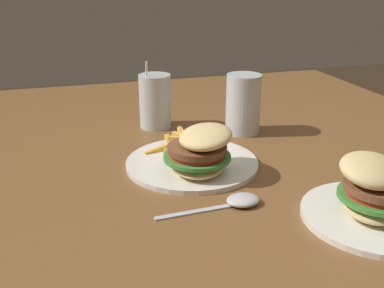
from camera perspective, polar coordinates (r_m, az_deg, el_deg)
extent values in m
cube|color=brown|center=(0.89, 3.78, -4.30)|extent=(1.58, 1.35, 0.03)
cylinder|color=brown|center=(1.88, 13.45, -3.17)|extent=(0.06, 0.06, 0.72)
cylinder|color=white|center=(0.90, 0.00, -2.42)|extent=(0.26, 0.26, 0.01)
ellipsoid|color=#E0C17F|center=(0.85, 0.65, -2.66)|extent=(0.14, 0.12, 0.03)
cylinder|color=#428438|center=(0.84, 0.66, -1.64)|extent=(0.15, 0.15, 0.01)
cylinder|color=red|center=(0.84, 0.66, -1.17)|extent=(0.12, 0.12, 0.01)
cylinder|color=brown|center=(0.84, 0.66, -0.53)|extent=(0.13, 0.13, 0.01)
ellipsoid|color=#E0C17F|center=(0.83, 1.71, 0.97)|extent=(0.14, 0.12, 0.05)
cube|color=gold|center=(0.93, -2.35, -0.74)|extent=(0.06, 0.06, 0.03)
cube|color=gold|center=(0.94, -1.00, 1.00)|extent=(0.06, 0.02, 0.02)
cube|color=gold|center=(0.93, -0.60, -0.13)|extent=(0.07, 0.02, 0.02)
cube|color=gold|center=(0.96, -2.90, 0.06)|extent=(0.06, 0.01, 0.03)
cube|color=gold|center=(0.94, 0.32, -0.31)|extent=(0.08, 0.04, 0.03)
cube|color=gold|center=(0.92, -2.63, -0.78)|extent=(0.07, 0.05, 0.03)
cube|color=gold|center=(0.94, 0.09, 0.65)|extent=(0.07, 0.06, 0.04)
cube|color=gold|center=(0.95, -1.17, 0.90)|extent=(0.06, 0.04, 0.01)
cube|color=gold|center=(0.97, 0.73, 0.31)|extent=(0.06, 0.02, 0.02)
cube|color=gold|center=(0.97, 0.46, 0.51)|extent=(0.06, 0.02, 0.02)
cube|color=gold|center=(0.94, -1.28, 0.58)|extent=(0.03, 0.06, 0.01)
cube|color=gold|center=(0.95, -4.26, -0.67)|extent=(0.02, 0.06, 0.02)
cube|color=gold|center=(0.96, -0.03, 0.53)|extent=(0.06, 0.06, 0.02)
cube|color=gold|center=(0.98, -0.83, 0.38)|extent=(0.02, 0.06, 0.03)
cylinder|color=silver|center=(1.07, 6.52, 5.07)|extent=(0.08, 0.08, 0.14)
cylinder|color=#B26B19|center=(1.07, 6.50, 4.68)|extent=(0.07, 0.07, 0.13)
cylinder|color=silver|center=(1.11, -4.71, 5.44)|extent=(0.08, 0.08, 0.13)
cylinder|color=orange|center=(1.11, -4.69, 4.83)|extent=(0.07, 0.07, 0.11)
cylinder|color=white|center=(1.10, -5.82, 6.23)|extent=(0.03, 0.01, 0.17)
ellipsoid|color=silver|center=(0.76, 6.49, -7.07)|extent=(0.05, 0.06, 0.02)
cube|color=silver|center=(0.73, 0.19, -8.65)|extent=(0.02, 0.13, 0.00)
cylinder|color=white|center=(0.77, 22.15, -8.50)|extent=(0.23, 0.23, 0.01)
ellipsoid|color=#E0C17F|center=(0.76, 22.34, -7.28)|extent=(0.15, 0.15, 0.03)
cylinder|color=#428438|center=(0.76, 22.52, -6.14)|extent=(0.17, 0.17, 0.01)
cylinder|color=red|center=(0.75, 22.60, -5.63)|extent=(0.14, 0.14, 0.01)
cylinder|color=brown|center=(0.75, 22.71, -4.94)|extent=(0.15, 0.15, 0.01)
ellipsoid|color=#E0C17F|center=(0.74, 21.87, -3.05)|extent=(0.15, 0.15, 0.05)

